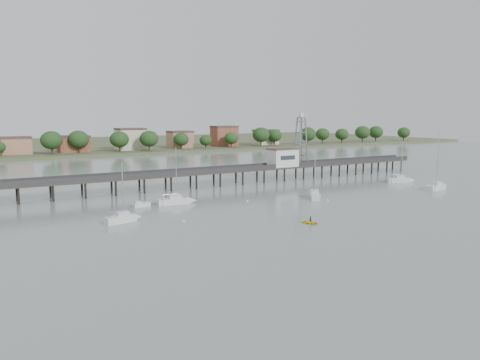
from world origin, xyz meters
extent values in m
plane|color=slate|center=(0.00, 0.00, 0.00)|extent=(500.00, 500.00, 0.00)
cube|color=#2D2823|center=(0.00, 60.00, 3.75)|extent=(150.00, 5.00, 0.50)
cube|color=#333335|center=(0.00, 57.60, 4.55)|extent=(150.00, 0.12, 1.10)
cube|color=#333335|center=(0.00, 62.40, 4.55)|extent=(150.00, 0.12, 1.10)
cylinder|color=black|center=(0.00, 58.10, 1.80)|extent=(0.50, 0.50, 4.40)
cylinder|color=black|center=(0.00, 61.90, 1.80)|extent=(0.50, 0.50, 4.40)
cylinder|color=black|center=(73.00, 58.10, 1.80)|extent=(0.50, 0.50, 4.40)
cylinder|color=black|center=(73.00, 61.90, 1.80)|extent=(0.50, 0.50, 4.40)
cube|color=silver|center=(25.00, 60.00, 6.50)|extent=(8.00, 5.00, 5.00)
cube|color=#4C3833|center=(25.00, 60.00, 9.15)|extent=(8.40, 5.40, 0.30)
cube|color=slate|center=(31.50, 60.00, 18.15)|extent=(1.80, 1.80, 0.30)
cube|color=silver|center=(31.50, 60.00, 18.90)|extent=(0.90, 0.90, 1.20)
cube|color=silver|center=(51.03, 39.57, 0.48)|extent=(5.74, 4.30, 1.65)
cone|color=silver|center=(54.03, 38.05, 0.48)|extent=(2.95, 2.88, 2.09)
cube|color=silver|center=(51.03, 39.57, 1.65)|extent=(2.89, 2.58, 0.75)
cylinder|color=#A5A8AA|center=(51.36, 39.41, 6.34)|extent=(0.18, 0.18, 10.09)
cylinder|color=#A5A8AA|center=(50.23, 39.98, 2.20)|extent=(2.85, 1.53, 0.12)
cube|color=silver|center=(13.99, 31.90, 0.48)|extent=(4.93, 5.82, 1.65)
cone|color=silver|center=(15.95, 34.77, 0.48)|extent=(3.10, 3.14, 2.17)
cube|color=silver|center=(13.99, 31.90, 1.65)|extent=(2.83, 3.02, 0.75)
cylinder|color=#A5A8AA|center=(14.21, 32.22, 6.52)|extent=(0.18, 0.18, 10.44)
cylinder|color=#A5A8AA|center=(13.46, 31.13, 2.20)|extent=(1.93, 2.75, 0.12)
cube|color=silver|center=(-30.99, 30.23, 0.48)|extent=(5.32, 3.15, 1.65)
cone|color=silver|center=(-27.97, 31.02, 0.47)|extent=(2.50, 2.40, 1.94)
cube|color=silver|center=(-30.99, 30.23, 1.65)|extent=(2.54, 2.07, 0.75)
cylinder|color=#A5A8AA|center=(-30.65, 30.32, 5.97)|extent=(0.18, 0.18, 9.35)
cylinder|color=#A5A8AA|center=(-31.79, 30.02, 2.20)|extent=(2.84, 0.86, 0.12)
cube|color=silver|center=(48.92, 26.25, 0.48)|extent=(7.39, 4.39, 1.65)
cone|color=silver|center=(53.11, 27.37, 0.48)|extent=(3.49, 3.35, 2.70)
cube|color=silver|center=(48.92, 26.25, 1.65)|extent=(3.53, 2.88, 0.75)
cylinder|color=#A5A8AA|center=(49.39, 26.38, 7.80)|extent=(0.18, 0.18, 13.00)
cylinder|color=#A5A8AA|center=(47.81, 25.95, 2.20)|extent=(3.94, 1.16, 0.12)
cube|color=silver|center=(-16.30, 41.41, 0.48)|extent=(6.06, 2.92, 1.65)
cone|color=silver|center=(-12.68, 41.00, 0.48)|extent=(2.67, 2.53, 2.27)
cube|color=silver|center=(-16.30, 41.41, 1.65)|extent=(2.78, 2.10, 0.75)
cylinder|color=#A5A8AA|center=(-15.90, 41.37, 6.77)|extent=(0.18, 0.18, 10.94)
cylinder|color=#A5A8AA|center=(-17.27, 41.52, 2.20)|extent=(3.40, 0.51, 0.12)
cube|color=silver|center=(-23.38, 42.46, 0.34)|extent=(3.67, 1.83, 0.98)
cube|color=silver|center=(-24.16, 42.38, 0.93)|extent=(1.29, 1.29, 0.59)
imported|color=yellow|center=(-2.61, 12.62, 0.00)|extent=(2.11, 1.34, 2.86)
imported|color=black|center=(-2.61, 12.62, 0.00)|extent=(0.62, 1.20, 0.27)
ellipsoid|color=#FBF5C3|center=(-32.42, 33.03, 0.08)|extent=(0.56, 0.56, 0.39)
ellipsoid|color=#FBF5C3|center=(21.57, 41.69, 0.08)|extent=(0.56, 0.56, 0.39)
ellipsoid|color=#FBF5C3|center=(-21.23, 25.37, 0.08)|extent=(0.56, 0.56, 0.39)
ellipsoid|color=#FBF5C3|center=(-1.28, 36.33, 0.08)|extent=(0.56, 0.56, 0.39)
ellipsoid|color=#FBF5C3|center=(47.01, 30.88, 0.08)|extent=(0.56, 0.56, 0.39)
ellipsoid|color=#FBF5C3|center=(14.52, 28.00, 0.08)|extent=(0.56, 0.56, 0.39)
cube|color=#475133|center=(0.00, 245.00, 0.50)|extent=(500.00, 170.00, 1.40)
cube|color=brown|center=(-35.00, 183.00, 5.70)|extent=(13.00, 10.50, 9.00)
cube|color=brown|center=(-10.00, 183.00, 5.70)|extent=(13.00, 10.50, 9.00)
cube|color=brown|center=(18.00, 183.00, 5.70)|extent=(13.00, 10.50, 9.00)
cube|color=brown|center=(45.00, 183.00, 5.70)|extent=(13.00, 10.50, 9.00)
cube|color=brown|center=(72.00, 183.00, 5.70)|extent=(13.00, 10.50, 9.00)
cube|color=brown|center=(100.00, 183.00, 5.70)|extent=(13.00, 10.50, 9.00)
ellipsoid|color=#213C18|center=(0.00, 171.00, 6.00)|extent=(8.00, 8.00, 6.80)
ellipsoid|color=#213C18|center=(120.00, 171.00, 6.00)|extent=(8.00, 8.00, 6.80)
camera|label=1|loc=(-53.78, -50.54, 19.09)|focal=35.00mm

